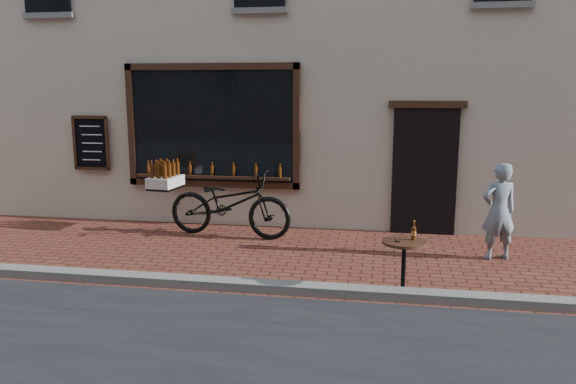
# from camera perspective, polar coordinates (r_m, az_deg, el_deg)

# --- Properties ---
(ground) EXTENTS (90.00, 90.00, 0.00)m
(ground) POSITION_cam_1_polar(r_m,az_deg,el_deg) (7.02, -0.75, -10.70)
(ground) COLOR #5E291E
(ground) RESTS_ON ground
(kerb) EXTENTS (90.00, 0.25, 0.12)m
(kerb) POSITION_cam_1_polar(r_m,az_deg,el_deg) (7.18, -0.46, -9.68)
(kerb) COLOR slate
(kerb) RESTS_ON ground
(cargo_bicycle) EXTENTS (2.60, 1.02, 1.24)m
(cargo_bicycle) POSITION_cam_1_polar(r_m,az_deg,el_deg) (9.71, -6.19, -1.09)
(cargo_bicycle) COLOR black
(cargo_bicycle) RESTS_ON ground
(bistro_table) EXTENTS (0.55, 0.55, 0.94)m
(bistro_table) POSITION_cam_1_polar(r_m,az_deg,el_deg) (7.09, 11.71, -6.43)
(bistro_table) COLOR black
(bistro_table) RESTS_ON ground
(pedestrian) EXTENTS (0.61, 0.49, 1.46)m
(pedestrian) POSITION_cam_1_polar(r_m,az_deg,el_deg) (8.91, 20.62, -1.86)
(pedestrian) COLOR slate
(pedestrian) RESTS_ON ground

